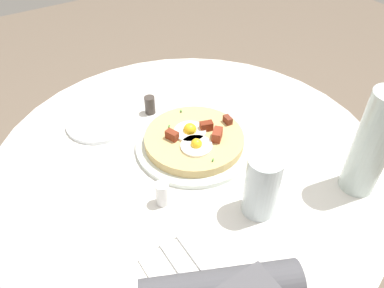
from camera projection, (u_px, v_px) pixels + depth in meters
dining_table at (190, 200)px, 1.00m from camera, size 0.92×0.92×0.71m
pizza_plate at (194, 144)px, 0.90m from camera, size 0.28×0.28×0.01m
breakfast_pizza at (194, 139)px, 0.89m from camera, size 0.24×0.24×0.05m
bread_plate at (100, 122)px, 0.97m from camera, size 0.17×0.17×0.01m
napkin at (196, 277)px, 0.65m from camera, size 0.17×0.14×0.00m
fork at (205, 271)px, 0.65m from camera, size 0.18×0.01×0.00m
knife at (188, 281)px, 0.64m from camera, size 0.18×0.01×0.00m
water_glass at (262, 186)px, 0.72m from camera, size 0.07×0.07×0.14m
water_bottle at (373, 144)px, 0.73m from camera, size 0.07×0.07×0.24m
salt_shaker at (162, 194)px, 0.76m from camera, size 0.03×0.03×0.05m
pepper_shaker at (151, 105)px, 0.99m from camera, size 0.03×0.03×0.05m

